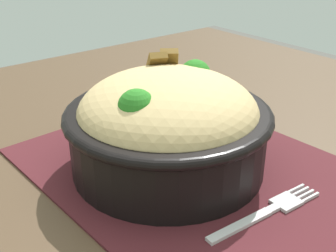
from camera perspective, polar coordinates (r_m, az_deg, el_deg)
The scene contains 4 objects.
table at distance 0.51m, azimuth 6.96°, elevation -13.10°, with size 1.06×0.97×0.77m.
placemat at distance 0.47m, azimuth 3.95°, elevation -6.15°, with size 0.38×0.29×0.00m, color #47191E.
bowl at distance 0.45m, azimuth 0.00°, elevation 0.31°, with size 0.26×0.26×0.12m.
fork at distance 0.42m, azimuth 13.51°, elevation -11.02°, with size 0.02×0.14×0.00m.
Camera 1 is at (0.27, -0.29, 1.02)m, focal length 45.21 mm.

